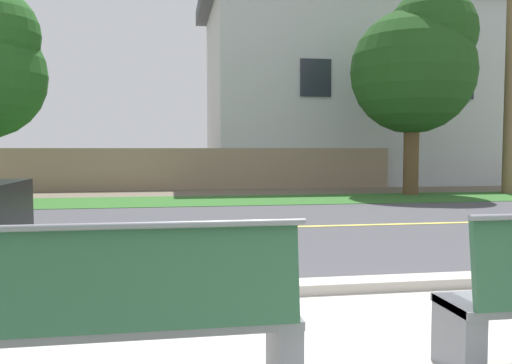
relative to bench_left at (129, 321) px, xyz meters
The scene contains 9 objects.
ground_plane 7.77m from the bench_left, 79.54° to the left, with size 140.00×140.00×0.00m, color #665B4C.
curb_edge 2.46m from the bench_left, 54.52° to the left, with size 44.00×0.30×0.11m, color #ADA89E.
street_asphalt 6.30m from the bench_left, 77.06° to the left, with size 52.00×8.00×0.01m, color #424247.
road_centre_line 6.30m from the bench_left, 77.06° to the left, with size 48.00×0.14×0.01m, color #E0CC4C.
far_verge_grass 11.14m from the bench_left, 82.74° to the left, with size 48.00×2.80×0.02m, color #2D6026.
bench_left is the anchor object (origin of this frame).
shade_tree_left 14.49m from the bench_left, 57.87° to the left, with size 3.67×3.67×6.05m.
garden_wall 15.10m from the bench_left, 84.77° to the left, with size 13.00×0.36×1.40m, color gray.
house_across_street 20.17m from the bench_left, 66.44° to the left, with size 12.96×6.91×7.57m.
Camera 1 is at (-1.19, -2.47, 1.38)m, focal length 37.02 mm.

